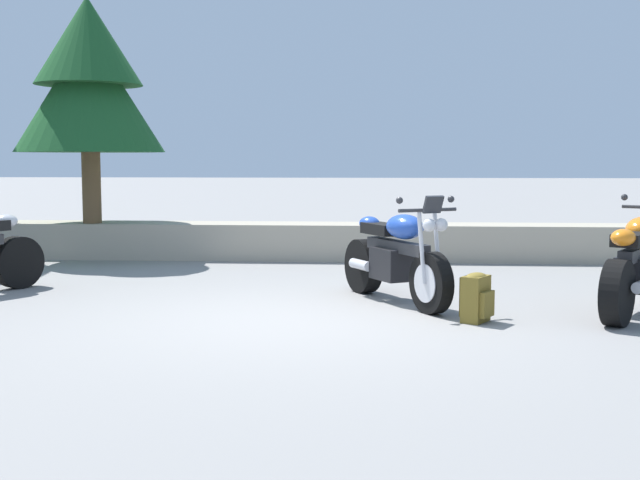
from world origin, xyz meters
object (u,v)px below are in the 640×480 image
object	(u,v)px
motorcycle_orange_far_right	(638,265)
rider_backpack	(476,297)
pine_tree_mid_left	(89,78)
motorcycle_blue_centre	(396,258)

from	to	relation	value
motorcycle_orange_far_right	rider_backpack	world-z (taller)	motorcycle_orange_far_right
motorcycle_orange_far_right	pine_tree_mid_left	bearing A→B (deg)	149.57
motorcycle_orange_far_right	pine_tree_mid_left	xyz separation A→B (m)	(-6.97, 4.10, 2.27)
motorcycle_orange_far_right	rider_backpack	size ratio (longest dim) A/B	3.96
pine_tree_mid_left	motorcycle_blue_centre	bearing A→B (deg)	-38.38
rider_backpack	pine_tree_mid_left	world-z (taller)	pine_tree_mid_left
motorcycle_blue_centre	rider_backpack	size ratio (longest dim) A/B	4.00
motorcycle_blue_centre	motorcycle_orange_far_right	size ratio (longest dim) A/B	1.01
rider_backpack	pine_tree_mid_left	size ratio (longest dim) A/B	0.14
motorcycle_orange_far_right	motorcycle_blue_centre	bearing A→B (deg)	169.04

